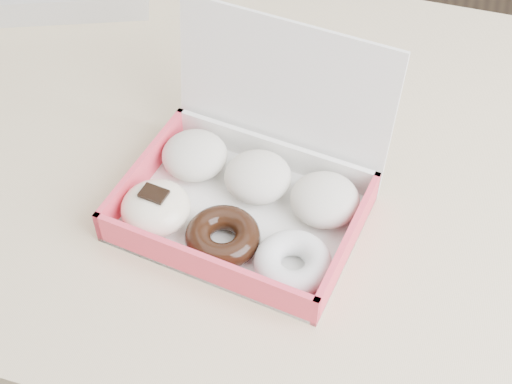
% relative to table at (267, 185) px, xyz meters
% --- Properties ---
extents(table, '(1.20, 0.80, 0.75)m').
position_rel_table_xyz_m(table, '(0.00, 0.00, 0.00)').
color(table, '#CEBB87').
rests_on(table, ground).
extents(donut_box, '(0.30, 0.27, 0.20)m').
position_rel_table_xyz_m(donut_box, '(0.00, -0.11, 0.11)').
color(donut_box, white).
rests_on(donut_box, table).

